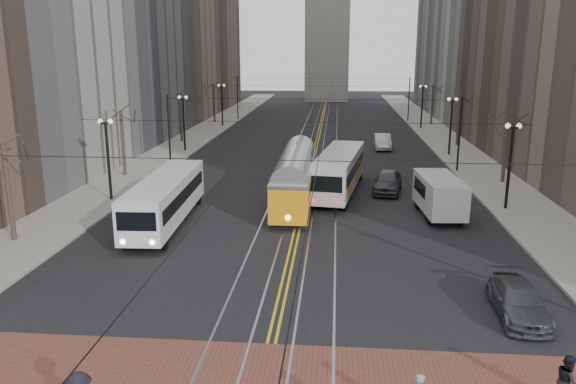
% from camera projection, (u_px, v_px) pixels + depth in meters
% --- Properties ---
extents(ground, '(260.00, 260.00, 0.00)m').
position_uv_depth(ground, '(274.00, 331.00, 21.59)').
color(ground, black).
rests_on(ground, ground).
extents(sidewalk_left, '(5.00, 140.00, 0.15)m').
position_uv_depth(sidewalk_left, '(190.00, 141.00, 66.27)').
color(sidewalk_left, gray).
rests_on(sidewalk_left, ground).
extents(sidewalk_right, '(5.00, 140.00, 0.15)m').
position_uv_depth(sidewalk_right, '(449.00, 144.00, 63.77)').
color(sidewalk_right, gray).
rests_on(sidewalk_right, ground).
extents(streetcar_rails, '(4.80, 130.00, 0.02)m').
position_uv_depth(streetcar_rails, '(317.00, 143.00, 65.04)').
color(streetcar_rails, gray).
rests_on(streetcar_rails, ground).
extents(centre_lines, '(0.42, 130.00, 0.01)m').
position_uv_depth(centre_lines, '(317.00, 143.00, 65.04)').
color(centre_lines, gold).
rests_on(centre_lines, ground).
extents(lamp_posts, '(27.60, 57.20, 5.60)m').
position_uv_depth(lamp_posts, '(310.00, 141.00, 48.66)').
color(lamp_posts, black).
rests_on(lamp_posts, ground).
extents(street_trees, '(31.68, 53.28, 5.60)m').
position_uv_depth(street_trees, '(313.00, 131.00, 54.93)').
color(street_trees, '#382D23').
rests_on(street_trees, ground).
extents(trolley_wires, '(25.96, 120.00, 6.60)m').
position_uv_depth(trolley_wires, '(313.00, 121.00, 54.29)').
color(trolley_wires, black).
rests_on(trolley_wires, ground).
extents(transit_bus, '(2.89, 11.73, 2.91)m').
position_uv_depth(transit_bus, '(166.00, 201.00, 34.52)').
color(transit_bus, white).
rests_on(transit_bus, ground).
extents(streetcar, '(2.47, 12.87, 3.03)m').
position_uv_depth(streetcar, '(295.00, 183.00, 39.09)').
color(streetcar, orange).
rests_on(streetcar, ground).
extents(rear_bus, '(4.23, 12.00, 3.07)m').
position_uv_depth(rear_bus, '(338.00, 173.00, 41.98)').
color(rear_bus, silver).
rests_on(rear_bus, ground).
extents(cargo_van, '(2.67, 5.99, 2.58)m').
position_uv_depth(cargo_van, '(439.00, 197.00, 36.17)').
color(cargo_van, silver).
rests_on(cargo_van, ground).
extents(sedan_grey, '(2.77, 5.15, 1.66)m').
position_uv_depth(sedan_grey, '(388.00, 181.00, 42.40)').
color(sedan_grey, '#383B3F').
rests_on(sedan_grey, ground).
extents(sedan_silver, '(1.72, 4.85, 1.59)m').
position_uv_depth(sedan_silver, '(382.00, 142.00, 60.87)').
color(sedan_silver, '#B6B9BE').
rests_on(sedan_silver, ground).
extents(sedan_parked, '(2.02, 4.62, 1.32)m').
position_uv_depth(sedan_parked, '(518.00, 301.00, 22.67)').
color(sedan_parked, '#3C3F43').
rests_on(sedan_parked, ground).
extents(pedestrian_c, '(0.76, 0.90, 1.66)m').
position_uv_depth(pedestrian_c, '(568.00, 380.00, 16.89)').
color(pedestrian_c, black).
rests_on(pedestrian_c, crosswalk_band).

